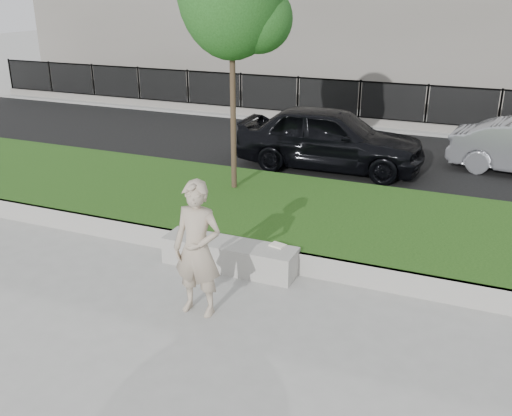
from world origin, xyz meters
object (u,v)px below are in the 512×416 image
at_px(man, 197,249).
at_px(car_dark, 330,138).
at_px(stone_bench, 230,255).
at_px(book, 278,245).

relative_size(man, car_dark, 0.42).
bearing_deg(stone_bench, car_dark, 90.17).
height_order(stone_bench, car_dark, car_dark).
xyz_separation_m(man, car_dark, (-0.21, 7.57, -0.15)).
bearing_deg(car_dark, book, -173.32).
bearing_deg(man, book, 68.90).
bearing_deg(stone_bench, book, 13.36).
bearing_deg(man, car_dark, 91.09).
bearing_deg(stone_bench, man, -82.52).
bearing_deg(book, car_dark, 110.80).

